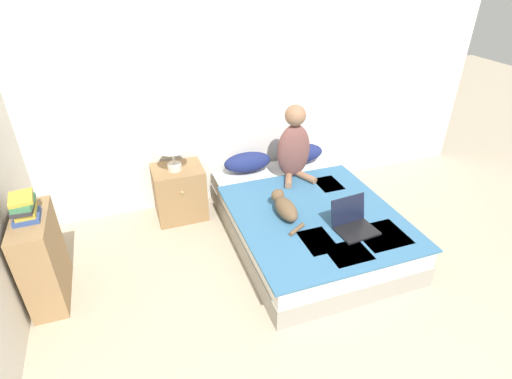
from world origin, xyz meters
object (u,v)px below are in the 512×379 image
Objects in this scene: pillow_far at (301,153)px; laptop_open at (353,223)px; book_stack_top at (24,208)px; table_lamp at (172,143)px; bed at (306,221)px; bookshelf at (42,259)px; person_sitting at (294,146)px; nightstand at (180,193)px; pillow_near at (248,162)px; cat_tabby at (285,207)px.

laptop_open reaches higher than pillow_far.
book_stack_top is (-2.49, 0.46, 0.43)m from laptop_open.
book_stack_top is at bearing -146.47° from table_lamp.
bookshelf is at bearing -179.56° from bed.
nightstand is (-1.18, 0.23, -0.45)m from person_sitting.
pillow_near is at bearing 145.27° from person_sitting.
person_sitting is at bearing -30.39° from cat_tabby.
cat_tabby is (-0.28, -0.08, 0.28)m from bed.
bookshelf is (-2.30, -0.02, 0.20)m from bed.
book_stack_top is at bearing -161.79° from pillow_far.
bed is 0.95m from pillow_far.
table_lamp is at bearing 145.30° from bed.
bed is at bearing 0.44° from bookshelf.
book_stack_top is at bearing -156.51° from pillow_near.
person_sitting is at bearing 13.53° from bookshelf.
laptop_open is 1.81m from nightstand.
bed is at bearing -35.98° from nightstand.
bed is 4.96× the size of table_lamp.
book_stack_top is at bearing -166.44° from person_sitting.
cat_tabby is (0.04, -0.92, -0.02)m from pillow_near.
nightstand is (-1.09, 0.79, 0.09)m from bed.
person_sitting is 1.38× the size of nightstand.
pillow_far is at bearing 69.37° from bed.
person_sitting reaches higher than book_stack_top.
bookshelf is at bearing 110.23° from book_stack_top.
laptop_open is (0.11, -1.04, -0.29)m from person_sitting.
bookshelf is (-2.02, 0.07, -0.08)m from cat_tabby.
book_stack_top reaches higher than laptop_open.
bookshelf is (-1.19, -0.79, -0.47)m from table_lamp.
cat_tabby is at bearing -119.77° from person_sitting.
person_sitting is 2.16× the size of laptop_open.
bookshelf reaches higher than nightstand.
bed is at bearing -99.34° from person_sitting.
pillow_near is 1.42m from laptop_open.
cat_tabby is at bearing -1.85° from book_stack_top.
laptop_open is 0.47× the size of bookshelf.
pillow_near is 2.16m from bookshelf.
pillow_near is 0.88m from table_lamp.
bed is at bearing -110.63° from pillow_far.
table_lamp reaches higher than bookshelf.
person_sitting reaches higher than table_lamp.
laptop_open reaches higher than bed.
pillow_near is at bearing 5.27° from table_lamp.
book_stack_top is at bearing -69.77° from bookshelf.
pillow_far is 1.33m from laptop_open.
person_sitting is 1.28m from nightstand.
bookshelf is at bearing 87.51° from cat_tabby.
bed is 3.79× the size of pillow_near.
table_lamp reaches higher than pillow_far.
pillow_near is 0.80m from nightstand.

